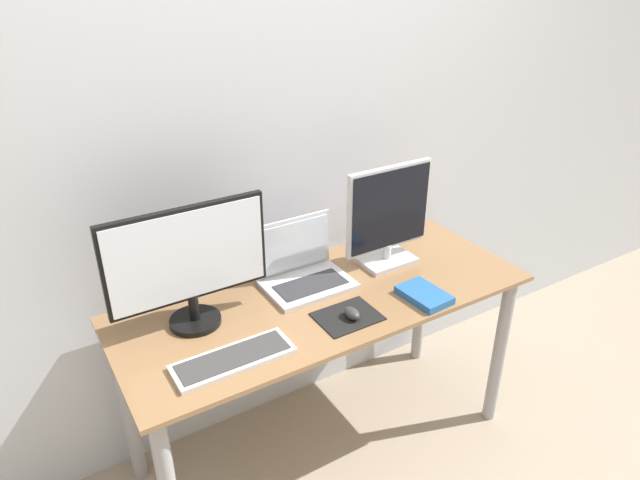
{
  "coord_description": "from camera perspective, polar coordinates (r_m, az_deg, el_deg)",
  "views": [
    {
      "loc": [
        -0.97,
        -1.23,
        1.94
      ],
      "look_at": [
        -0.01,
        0.34,
        0.99
      ],
      "focal_mm": 32.0,
      "sensor_mm": 36.0,
      "label": 1
    }
  ],
  "objects": [
    {
      "name": "monitor_left",
      "position": [
        1.95,
        -13.03,
        -2.23
      ],
      "size": [
        0.56,
        0.18,
        0.44
      ],
      "color": "black",
      "rests_on": "desk"
    },
    {
      "name": "book",
      "position": [
        2.19,
        10.38,
        -5.43
      ],
      "size": [
        0.14,
        0.2,
        0.03
      ],
      "color": "#235B9E",
      "rests_on": "desk"
    },
    {
      "name": "mousepad",
      "position": [
        2.06,
        2.77,
        -7.64
      ],
      "size": [
        0.22,
        0.17,
        0.0
      ],
      "color": "black",
      "rests_on": "desk"
    },
    {
      "name": "keyboard",
      "position": [
        1.88,
        -8.66,
        -11.66
      ],
      "size": [
        0.39,
        0.14,
        0.02
      ],
      "color": "silver",
      "rests_on": "desk"
    },
    {
      "name": "desk",
      "position": [
        2.25,
        0.52,
        -8.59
      ],
      "size": [
        1.59,
        0.63,
        0.77
      ],
      "color": "olive",
      "rests_on": "ground_plane"
    },
    {
      "name": "mouse",
      "position": [
        2.04,
        3.25,
        -7.33
      ],
      "size": [
        0.05,
        0.07,
        0.04
      ],
      "color": "#333333",
      "rests_on": "mousepad"
    },
    {
      "name": "laptop",
      "position": [
        2.23,
        -1.81,
        -2.83
      ],
      "size": [
        0.33,
        0.24,
        0.25
      ],
      "color": "silver",
      "rests_on": "desk"
    },
    {
      "name": "wall_back",
      "position": [
        2.27,
        -4.6,
        9.29
      ],
      "size": [
        7.0,
        0.05,
        2.5
      ],
      "color": "silver",
      "rests_on": "ground_plane"
    },
    {
      "name": "monitor_right",
      "position": [
        2.32,
        6.88,
        2.33
      ],
      "size": [
        0.39,
        0.16,
        0.42
      ],
      "color": "silver",
      "rests_on": "desk"
    }
  ]
}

